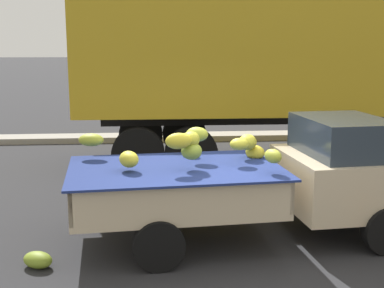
# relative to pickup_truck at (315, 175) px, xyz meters

# --- Properties ---
(ground) EXTENTS (220.00, 220.00, 0.00)m
(ground) POSITION_rel_pickup_truck_xyz_m (-1.26, -0.38, -0.89)
(ground) COLOR #28282B
(curb_strip) EXTENTS (80.00, 0.80, 0.16)m
(curb_strip) POSITION_rel_pickup_truck_xyz_m (-1.26, 7.62, -0.81)
(curb_strip) COLOR gray
(curb_strip) RESTS_ON ground
(pickup_truck) EXTENTS (5.21, 2.26, 1.70)m
(pickup_truck) POSITION_rel_pickup_truck_xyz_m (0.00, 0.00, 0.00)
(pickup_truck) COLOR #CCB793
(pickup_truck) RESTS_ON ground
(semi_trailer) EXTENTS (12.02, 2.72, 3.95)m
(semi_trailer) POSITION_rel_pickup_truck_xyz_m (2.03, 4.41, 1.65)
(semi_trailer) COLOR gold
(semi_trailer) RESTS_ON ground
(fallen_banana_bunch_near_tailgate) EXTENTS (0.48, 0.43, 0.20)m
(fallen_banana_bunch_near_tailgate) POSITION_rel_pickup_truck_xyz_m (-3.75, -0.85, -0.79)
(fallen_banana_bunch_near_tailgate) COLOR olive
(fallen_banana_bunch_near_tailgate) RESTS_ON ground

